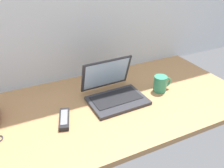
% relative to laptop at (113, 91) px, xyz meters
% --- Properties ---
extents(desk, '(1.60, 0.76, 0.03)m').
position_rel_laptop_xyz_m(desk, '(-0.06, -0.04, -0.06)').
color(desk, '#A87A4C').
rests_on(desk, ground).
extents(laptop, '(0.32, 0.29, 0.21)m').
position_rel_laptop_xyz_m(laptop, '(0.00, 0.00, 0.00)').
color(laptop, '#2D2D33').
rests_on(laptop, desk).
extents(coffee_mug, '(0.12, 0.08, 0.10)m').
position_rel_laptop_xyz_m(coffee_mug, '(0.29, -0.05, 0.00)').
color(coffee_mug, '#338C66').
rests_on(coffee_mug, desk).
extents(remote_control_near, '(0.09, 0.17, 0.02)m').
position_rel_laptop_xyz_m(remote_control_near, '(-0.31, -0.08, -0.03)').
color(remote_control_near, black).
rests_on(remote_control_near, desk).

